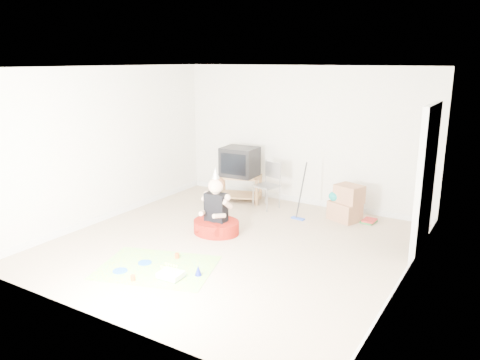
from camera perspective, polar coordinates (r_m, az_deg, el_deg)
The scene contains 16 objects.
ground at distance 7.12m, azimuth -0.99°, elevation -7.84°, with size 5.00×5.00×0.00m, color tan.
doorway_recess at distance 7.04m, azimuth 21.84°, elevation -0.36°, with size 0.02×0.90×2.05m, color black.
tv_stand at distance 9.15m, azimuth -0.04°, elevation -0.75°, with size 0.93×0.74×0.51m.
crt_tv at distance 9.03m, azimuth -0.04°, elevation 2.25°, with size 0.65×0.54×0.56m, color black.
folding_chair at distance 8.68m, azimuth 3.25°, elevation -0.71°, with size 0.48×0.47×0.88m.
cardboard_boxes at distance 8.24m, azimuth 12.79°, elevation -2.80°, with size 0.62×0.54×0.63m.
floor_mop at distance 8.16m, azimuth 7.13°, elevation -3.02°, with size 0.25×0.33×0.97m.
book_pile at distance 8.31m, azimuth 15.52°, elevation -4.83°, with size 0.25×0.30×0.06m.
seated_woman at distance 7.48m, azimuth -2.92°, elevation -4.77°, with size 0.78×0.78×1.09m.
party_mat at distance 6.46m, azimuth -10.10°, elevation -10.44°, with size 1.51×1.09×0.01m, color #FC358F.
birthday_cake at distance 6.13m, azimuth -8.44°, elevation -11.41°, with size 0.31×0.25×0.14m.
blue_plate_near at distance 6.61m, azimuth -11.52°, elevation -9.84°, with size 0.19×0.19×0.01m, color blue.
blue_plate_far at distance 6.45m, azimuth -14.41°, elevation -10.67°, with size 0.19×0.19×0.01m, color blue.
orange_cup_near at distance 6.68m, azimuth -7.69°, elevation -9.13°, with size 0.06×0.06×0.07m, color #CA4B16.
orange_cup_far at distance 6.15m, azimuth -12.92°, elevation -11.55°, with size 0.06×0.06×0.07m, color #CA4B16.
blue_party_hat at distance 6.14m, azimuth -5.12°, elevation -10.91°, with size 0.09×0.09×0.14m, color #1A26B9.
Camera 1 is at (3.52, -5.56, 2.71)m, focal length 35.00 mm.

